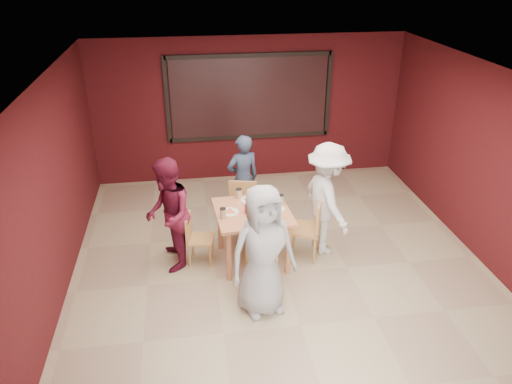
{
  "coord_description": "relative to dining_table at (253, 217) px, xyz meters",
  "views": [
    {
      "loc": [
        -1.26,
        -5.82,
        4.23
      ],
      "look_at": [
        -0.33,
        0.41,
        1.13
      ],
      "focal_mm": 35.0,
      "sensor_mm": 36.0,
      "label": 1
    }
  ],
  "objects": [
    {
      "name": "diner_front",
      "position": [
        -0.03,
        -1.13,
        0.15
      ],
      "size": [
        0.97,
        0.75,
        1.75
      ],
      "primitive_type": "imported",
      "rotation": [
        0.0,
        0.0,
        0.25
      ],
      "color": "#A3A3A3",
      "rests_on": "floor"
    },
    {
      "name": "diner_right",
      "position": [
        1.14,
        0.13,
        0.14
      ],
      "size": [
        0.86,
        1.23,
        1.74
      ],
      "primitive_type": "imported",
      "rotation": [
        0.0,
        0.0,
        1.77
      ],
      "color": "silver",
      "rests_on": "floor"
    },
    {
      "name": "dining_table",
      "position": [
        0.0,
        0.0,
        0.0
      ],
      "size": [
        1.12,
        1.12,
        0.99
      ],
      "color": "#CF7F55",
      "rests_on": "floor"
    },
    {
      "name": "chair_left",
      "position": [
        -0.83,
        0.09,
        -0.29
      ],
      "size": [
        0.44,
        0.44,
        0.77
      ],
      "color": "tan",
      "rests_on": "floor"
    },
    {
      "name": "diner_left",
      "position": [
        -1.2,
        0.05,
        0.11
      ],
      "size": [
        0.66,
        0.84,
        1.67
      ],
      "primitive_type": "imported",
      "rotation": [
        0.0,
        0.0,
        -1.53
      ],
      "color": "maroon",
      "rests_on": "floor"
    },
    {
      "name": "chair_front",
      "position": [
        0.0,
        -0.84,
        -0.26
      ],
      "size": [
        0.48,
        0.48,
        0.83
      ],
      "color": "tan",
      "rests_on": "floor"
    },
    {
      "name": "chair_right",
      "position": [
        0.85,
        -0.03,
        -0.19
      ],
      "size": [
        0.59,
        0.59,
        0.94
      ],
      "color": "tan",
      "rests_on": "floor"
    },
    {
      "name": "floor",
      "position": [
        0.38,
        -0.41,
        -0.73
      ],
      "size": [
        7.0,
        7.0,
        0.0
      ],
      "primitive_type": "plane",
      "color": "tan",
      "rests_on": "ground"
    },
    {
      "name": "chair_back",
      "position": [
        -0.07,
        0.73,
        -0.21
      ],
      "size": [
        0.54,
        0.54,
        0.92
      ],
      "color": "tan",
      "rests_on": "floor"
    },
    {
      "name": "diner_back",
      "position": [
        0.02,
        1.27,
        0.04
      ],
      "size": [
        0.64,
        0.5,
        1.53
      ],
      "primitive_type": "imported",
      "rotation": [
        0.0,
        0.0,
        3.42
      ],
      "color": "#32405A",
      "rests_on": "floor"
    },
    {
      "name": "window_blinds",
      "position": [
        0.38,
        3.04,
        0.92
      ],
      "size": [
        3.0,
        0.02,
        1.5
      ],
      "primitive_type": "cube",
      "color": "black"
    }
  ]
}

